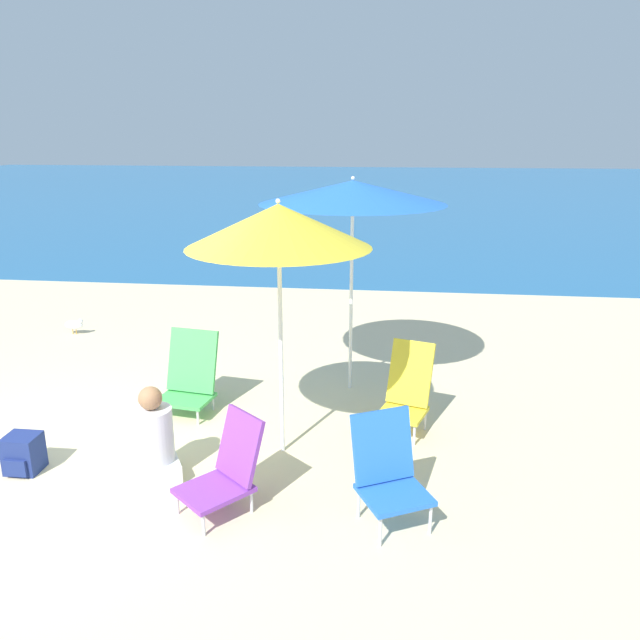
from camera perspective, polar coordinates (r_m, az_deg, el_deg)
The scene contains 11 objects.
ground_plane at distance 5.84m, azimuth -22.20°, elevation -12.32°, with size 60.00×60.00×0.00m, color beige.
sea_water at distance 31.07m, azimuth 1.94°, elevation 11.84°, with size 60.00×40.00×0.01m.
beach_umbrella_yellow at distance 5.04m, azimuth -3.81°, elevation 8.55°, with size 1.51×1.51×2.22m.
beach_umbrella_blue at distance 6.43m, azimuth 3.01°, elevation 11.57°, with size 1.91×1.91×2.29m.
beach_chair_purple at distance 4.80m, azimuth -8.52°, elevation -13.23°, with size 0.70×0.71×0.72m.
beach_chair_blue at distance 4.64m, azimuth 6.23°, elevation -13.37°, with size 0.64×0.66×0.79m.
beach_chair_green at distance 6.42m, azimuth -11.83°, elevation -5.01°, with size 0.59×0.59×0.82m.
beach_chair_yellow at distance 5.94m, azimuth 7.97°, elevation -6.32°, with size 0.55×0.62×0.84m.
person_seated_near at distance 5.31m, azimuth -14.94°, elevation -10.71°, with size 0.51×0.54×0.80m.
backpack_navy at distance 5.84m, azimuth -25.49°, elevation -10.98°, with size 0.27×0.27×0.32m.
seagull at distance 9.34m, azimuth -21.54°, elevation -0.40°, with size 0.27×0.11×0.23m.
Camera 1 is at (2.70, -4.40, 2.73)m, focal length 35.00 mm.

